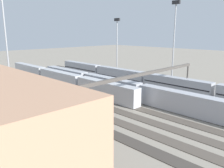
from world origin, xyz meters
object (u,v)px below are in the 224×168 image
Objects in this scene: train_on_track_1 at (145,80)px; signal_gantry at (148,75)px; light_mast_1 at (5,30)px; light_mast_2 at (174,34)px; light_mast_0 at (117,39)px; train_on_track_4 at (141,93)px; train_on_track_5 at (60,78)px.

train_on_track_1 is 20.02m from signal_gantry.
light_mast_1 is 53.54m from light_mast_2.
train_on_track_4 is at bearing 144.05° from light_mast_0.
light_mast_2 is 0.65× the size of signal_gantry.
light_mast_0 is 45.03m from light_mast_1.
train_on_track_5 is 2.91× the size of light_mast_0.
light_mast_2 is (-28.86, -27.57, 15.73)m from train_on_track_5.
light_mast_2 reaches higher than signal_gantry.
train_on_track_5 is 30.55m from light_mast_0.
light_mast_1 reaches higher than train_on_track_5.
train_on_track_5 is at bearing 86.06° from light_mast_0.
light_mast_1 is at bearing 89.21° from train_on_track_5.
light_mast_0 is at bearing -34.20° from signal_gantry.
light_mast_1 is 43.30m from signal_gantry.
train_on_track_4 is 1.00× the size of train_on_track_1.
train_on_track_4 is 3.29× the size of light_mast_2.
light_mast_2 is at bearing -79.91° from train_on_track_4.
signal_gantry is (-35.19, -22.36, -11.71)m from light_mast_1.
train_on_track_1 is (-22.74, -20.00, -0.01)m from train_on_track_5.
train_on_track_5 is 35.68m from signal_gantry.
train_on_track_5 is at bearing 8.65° from train_on_track_4.
light_mast_0 is at bearing -35.95° from train_on_track_4.
light_mast_0 reaches higher than signal_gantry.
light_mast_0 is at bearing 0.21° from light_mast_2.
light_mast_0 is at bearing -19.71° from train_on_track_1.
light_mast_1 reaches higher than train_on_track_1.
light_mast_1 is (2.13, 44.83, 3.65)m from light_mast_0.
light_mast_2 reaches higher than train_on_track_1.
signal_gantry reaches higher than train_on_track_1.
light_mast_2 is (-26.97, -0.10, 2.49)m from light_mast_0.
train_on_track_5 and train_on_track_1 have the same top height.
train_on_track_4 is 43.38m from light_mast_1.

